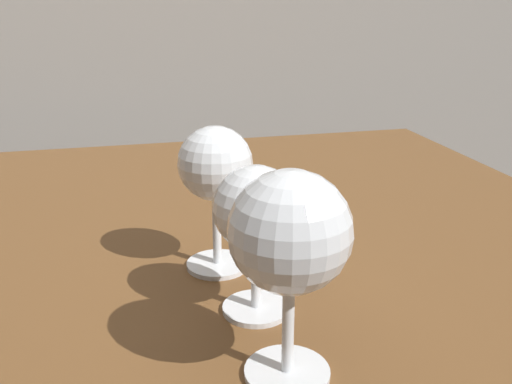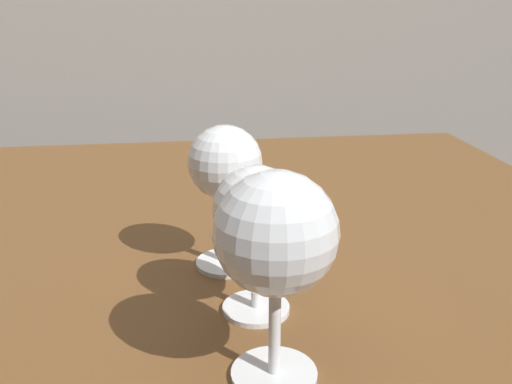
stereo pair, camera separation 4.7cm
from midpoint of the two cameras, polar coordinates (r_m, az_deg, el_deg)
dining_table at (r=0.75m, az=-6.80°, el=-11.20°), size 1.13×0.85×0.78m
wine_glass_rose at (r=0.39m, az=5.51°, el=-4.76°), size 0.09×0.09×0.16m
wine_glass_cabernet at (r=0.48m, az=2.83°, el=-2.13°), size 0.07×0.07×0.14m
wine_glass_pinot at (r=0.56m, az=-0.72°, el=2.37°), size 0.07×0.07×0.15m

